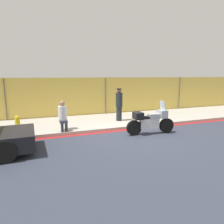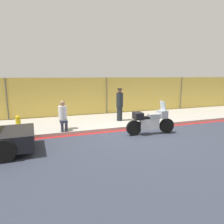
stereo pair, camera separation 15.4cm
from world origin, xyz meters
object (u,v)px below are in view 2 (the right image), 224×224
(motorcycle, at_px, (150,121))
(officer_standing, at_px, (120,104))
(person_seated_on_curb, at_px, (63,114))
(fire_hydrant, at_px, (18,123))

(motorcycle, height_order, officer_standing, officer_standing)
(person_seated_on_curb, height_order, fire_hydrant, person_seated_on_curb)
(officer_standing, height_order, fire_hydrant, officer_standing)
(officer_standing, xyz_separation_m, fire_hydrant, (-5.06, -0.22, -0.58))
(person_seated_on_curb, relative_size, fire_hydrant, 1.98)
(officer_standing, height_order, person_seated_on_curb, officer_standing)
(officer_standing, bearing_deg, fire_hydrant, -177.54)
(officer_standing, relative_size, person_seated_on_curb, 1.33)
(person_seated_on_curb, bearing_deg, fire_hydrant, 161.05)
(motorcycle, xyz_separation_m, fire_hydrant, (-5.60, 2.17, -0.11))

